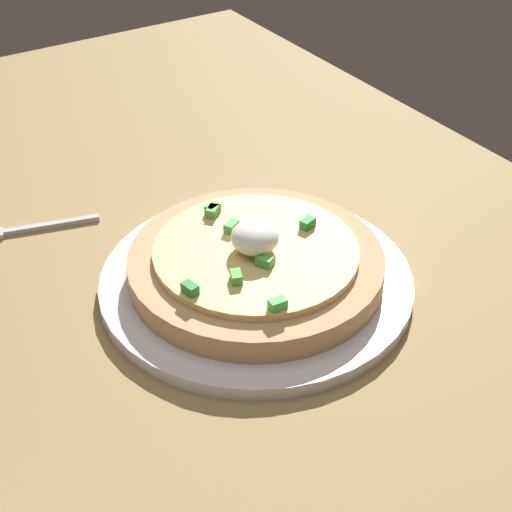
{
  "coord_description": "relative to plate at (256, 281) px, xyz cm",
  "views": [
    {
      "loc": [
        -47.53,
        16.67,
        42.57
      ],
      "look_at": [
        -5.29,
        -10.22,
        5.83
      ],
      "focal_mm": 53.8,
      "sensor_mm": 36.0,
      "label": 1
    }
  ],
  "objects": [
    {
      "name": "plate",
      "position": [
        0.0,
        0.0,
        0.0
      ],
      "size": [
        25.88,
        25.88,
        1.14
      ],
      "primitive_type": "cylinder",
      "color": "silver",
      "rests_on": "dining_table"
    },
    {
      "name": "pizza",
      "position": [
        -0.0,
        0.01,
        1.96
      ],
      "size": [
        20.93,
        20.93,
        5.28
      ],
      "color": "tan",
      "rests_on": "plate"
    },
    {
      "name": "fork",
      "position": [
        18.21,
        13.61,
        -0.32
      ],
      "size": [
        3.98,
        11.36,
        0.5
      ],
      "rotation": [
        0.0,
        0.0,
        1.31
      ],
      "color": "#B7B7BC",
      "rests_on": "dining_table"
    },
    {
      "name": "dining_table",
      "position": [
        5.29,
        10.22,
        -1.92
      ],
      "size": [
        111.47,
        88.56,
        2.69
      ],
      "primitive_type": "cube",
      "color": "olive",
      "rests_on": "ground"
    }
  ]
}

